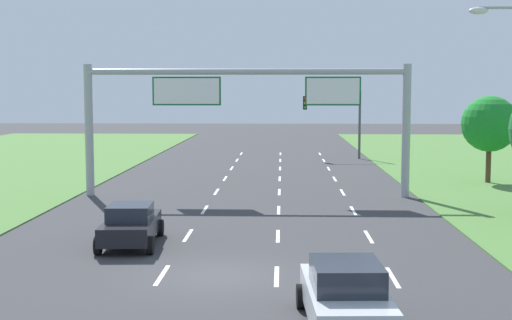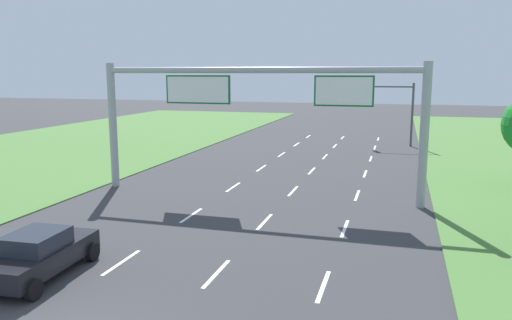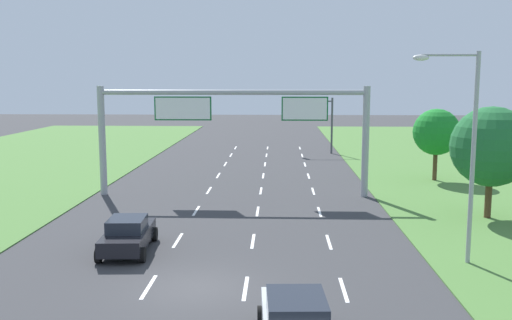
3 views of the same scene
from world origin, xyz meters
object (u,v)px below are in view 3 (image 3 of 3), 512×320
object	(u,v)px
roadside_tree_far	(436,132)
sign_gantry	(234,119)
roadside_tree_mid	(491,147)
traffic_light_mast	(313,115)
car_lead_silver	(128,234)
street_lamp	(464,139)

from	to	relation	value
roadside_tree_far	sign_gantry	bearing A→B (deg)	-157.88
sign_gantry	roadside_tree_far	size ratio (longest dim) A/B	3.25
roadside_tree_mid	roadside_tree_far	xyz separation A→B (m)	(0.26, 11.44, -0.29)
traffic_light_mast	roadside_tree_mid	world-z (taller)	roadside_tree_mid
car_lead_silver	street_lamp	size ratio (longest dim) A/B	0.51
car_lead_silver	street_lamp	bearing A→B (deg)	-8.00
traffic_light_mast	roadside_tree_far	xyz separation A→B (m)	(8.08, -15.38, -0.26)
roadside_tree_far	car_lead_silver	bearing A→B (deg)	-134.95
roadside_tree_far	roadside_tree_mid	bearing A→B (deg)	-91.29
car_lead_silver	roadside_tree_far	size ratio (longest dim) A/B	0.82
sign_gantry	car_lead_silver	bearing A→B (deg)	-106.71
car_lead_silver	street_lamp	distance (m)	14.52
sign_gantry	roadside_tree_mid	world-z (taller)	sign_gantry
car_lead_silver	roadside_tree_far	distance (m)	25.64
car_lead_silver	roadside_tree_mid	world-z (taller)	roadside_tree_mid
sign_gantry	traffic_light_mast	bearing A→B (deg)	73.56
car_lead_silver	sign_gantry	bearing A→B (deg)	69.97
sign_gantry	traffic_light_mast	size ratio (longest dim) A/B	3.08
car_lead_silver	roadside_tree_far	bearing A→B (deg)	41.72
car_lead_silver	sign_gantry	world-z (taller)	sign_gantry
traffic_light_mast	street_lamp	distance (m)	34.78
traffic_light_mast	street_lamp	bearing A→B (deg)	-83.57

